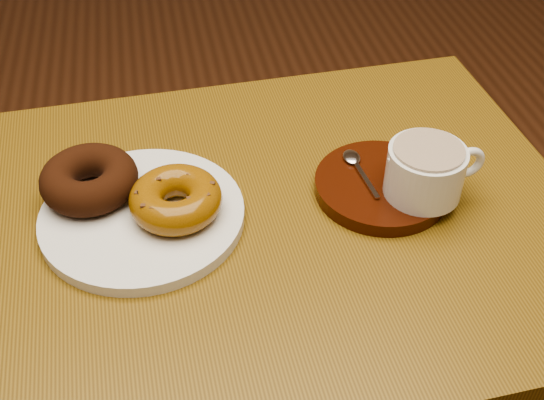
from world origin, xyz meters
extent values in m
cube|color=brown|center=(0.25, -0.09, 0.73)|extent=(0.82, 0.63, 0.03)
cylinder|color=#462D14|center=(-0.12, 0.15, 0.36)|extent=(0.04, 0.04, 0.71)
cylinder|color=#462D14|center=(0.59, 0.18, 0.36)|extent=(0.04, 0.04, 0.71)
cylinder|color=white|center=(0.11, -0.08, 0.75)|extent=(0.30, 0.30, 0.01)
torus|color=black|center=(0.06, -0.03, 0.78)|extent=(0.12, 0.12, 0.04)
torus|color=#86540E|center=(0.15, -0.09, 0.78)|extent=(0.14, 0.14, 0.04)
cube|color=#4D2E19|center=(0.19, -0.09, 0.80)|extent=(0.01, 0.00, 0.00)
cube|color=#4D2E19|center=(0.19, -0.08, 0.80)|extent=(0.01, 0.01, 0.00)
cube|color=#4D2E19|center=(0.18, -0.07, 0.80)|extent=(0.01, 0.01, 0.00)
cube|color=#4D2E19|center=(0.17, -0.06, 0.80)|extent=(0.01, 0.01, 0.00)
cube|color=#4D2E19|center=(0.16, -0.05, 0.80)|extent=(0.01, 0.01, 0.00)
cube|color=#4D2E19|center=(0.15, -0.05, 0.80)|extent=(0.01, 0.01, 0.00)
cube|color=#4D2E19|center=(0.14, -0.06, 0.80)|extent=(0.01, 0.01, 0.00)
cube|color=#4D2E19|center=(0.13, -0.07, 0.80)|extent=(0.01, 0.01, 0.00)
cube|color=#4D2E19|center=(0.12, -0.08, 0.80)|extent=(0.01, 0.01, 0.00)
cube|color=#4D2E19|center=(0.12, -0.09, 0.80)|extent=(0.01, 0.00, 0.00)
cube|color=#4D2E19|center=(0.12, -0.10, 0.80)|extent=(0.01, 0.01, 0.00)
cube|color=#4D2E19|center=(0.13, -0.11, 0.80)|extent=(0.01, 0.01, 0.00)
cube|color=#4D2E19|center=(0.14, -0.12, 0.80)|extent=(0.01, 0.01, 0.00)
cube|color=#4D2E19|center=(0.15, -0.12, 0.80)|extent=(0.01, 0.01, 0.00)
cube|color=#4D2E19|center=(0.16, -0.12, 0.80)|extent=(0.01, 0.01, 0.00)
cube|color=#4D2E19|center=(0.17, -0.12, 0.80)|extent=(0.01, 0.01, 0.00)
cube|color=#4D2E19|center=(0.18, -0.11, 0.80)|extent=(0.01, 0.01, 0.00)
cube|color=#4D2E19|center=(0.19, -0.10, 0.80)|extent=(0.01, 0.01, 0.00)
cylinder|color=#331106|center=(0.41, -0.08, 0.75)|extent=(0.22, 0.22, 0.02)
cylinder|color=white|center=(0.45, -0.11, 0.79)|extent=(0.09, 0.09, 0.06)
cylinder|color=brown|center=(0.45, -0.11, 0.82)|extent=(0.08, 0.08, 0.00)
torus|color=white|center=(0.50, -0.11, 0.80)|extent=(0.04, 0.01, 0.04)
ellipsoid|color=silver|center=(0.38, -0.03, 0.76)|extent=(0.02, 0.03, 0.01)
cube|color=silver|center=(0.39, -0.08, 0.76)|extent=(0.01, 0.08, 0.00)
camera|label=1|loc=(0.15, -0.69, 1.30)|focal=45.00mm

